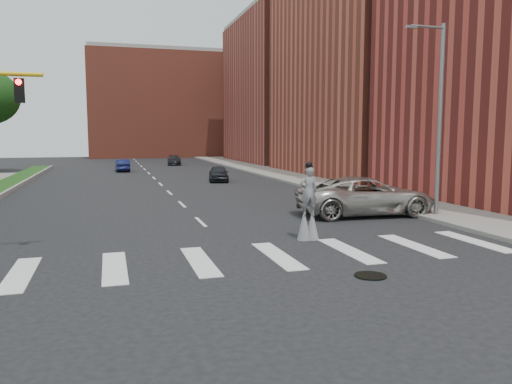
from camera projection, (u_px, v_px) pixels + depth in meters
name	position (u px, v px, depth m)	size (l,w,h in m)	color
ground_plane	(248.00, 266.00, 15.00)	(160.00, 160.00, 0.00)	black
median_curb	(1.00, 196.00, 31.09)	(0.20, 60.00, 0.28)	gray
sidewalk_right	(311.00, 180.00, 42.33)	(5.00, 90.00, 0.18)	slate
manhole	(370.00, 276.00, 13.94)	(0.90, 0.90, 0.04)	black
building_mid	(383.00, 51.00, 48.41)	(16.00, 22.00, 24.00)	#A44633
building_far	(294.00, 92.00, 71.50)	(16.00, 22.00, 20.00)	#9B4339
building_backdrop	(164.00, 106.00, 89.96)	(26.00, 14.00, 18.00)	#A44633
streetlight	(438.00, 114.00, 23.23)	(2.05, 0.20, 9.00)	slate
stilt_performer	(308.00, 208.00, 18.68)	(0.84, 0.54, 2.95)	#382616
suv_crossing	(366.00, 196.00, 24.50)	(3.13, 6.78, 1.88)	#B9B6AE
car_near	(218.00, 173.00, 42.24)	(1.57, 3.90, 1.33)	black
car_mid	(122.00, 165.00, 53.59)	(1.38, 3.97, 1.31)	#151B4A
car_far	(174.00, 160.00, 64.99)	(1.71, 4.21, 1.22)	black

